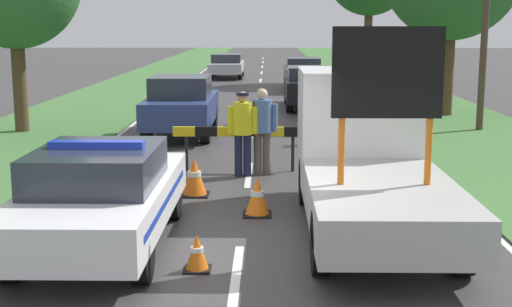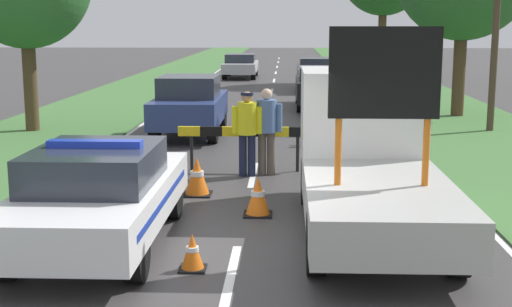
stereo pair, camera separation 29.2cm
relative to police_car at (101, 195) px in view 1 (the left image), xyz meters
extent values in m
plane|color=#3D3A3A|center=(1.95, -0.15, -0.75)|extent=(160.00, 160.00, 0.00)
cube|color=silver|center=(1.95, -1.23, -0.74)|extent=(0.12, 2.47, 0.01)
cube|color=silver|center=(1.95, 4.87, -0.74)|extent=(0.12, 2.47, 0.01)
cube|color=silver|center=(1.95, 10.98, -0.74)|extent=(0.12, 2.47, 0.01)
cube|color=silver|center=(1.95, 17.09, -0.74)|extent=(0.12, 2.47, 0.01)
cube|color=silver|center=(1.95, 23.19, -0.74)|extent=(0.12, 2.47, 0.01)
cube|color=silver|center=(1.95, 29.30, -0.74)|extent=(0.12, 2.47, 0.01)
cube|color=silver|center=(1.95, 35.41, -0.74)|extent=(0.12, 2.47, 0.01)
cube|color=silver|center=(1.95, 41.51, -0.74)|extent=(0.12, 2.47, 0.01)
cube|color=silver|center=(1.95, 47.62, -0.74)|extent=(0.12, 2.47, 0.01)
cube|color=silver|center=(1.95, 53.73, -0.74)|extent=(0.12, 2.47, 0.01)
cube|color=silver|center=(-1.85, 20.86, -0.74)|extent=(0.10, 71.09, 0.01)
cube|color=silver|center=(5.76, 20.86, -0.74)|extent=(0.10, 71.09, 0.01)
cube|color=#427038|center=(-4.23, 19.85, -0.73)|extent=(4.55, 120.00, 0.03)
cube|color=#427038|center=(8.13, 19.85, -0.73)|extent=(4.55, 120.00, 0.03)
cube|color=white|center=(0.00, 0.02, -0.11)|extent=(1.85, 4.65, 0.58)
cube|color=#282D38|center=(0.00, -0.12, 0.43)|extent=(1.63, 2.14, 0.51)
cylinder|color=black|center=(-0.81, 1.46, -0.40)|extent=(0.24, 0.70, 0.70)
cylinder|color=black|center=(0.81, 1.46, -0.40)|extent=(0.24, 0.70, 0.70)
cylinder|color=black|center=(-0.81, -1.42, -0.40)|extent=(0.24, 0.70, 0.70)
cylinder|color=black|center=(0.81, -1.42, -0.40)|extent=(0.24, 0.70, 0.70)
cube|color=#1E38C6|center=(0.00, -0.12, 0.74)|extent=(1.30, 0.24, 0.10)
cube|color=#193399|center=(0.00, 0.02, -0.08)|extent=(1.86, 3.81, 0.10)
cube|color=black|center=(0.00, 2.39, -0.17)|extent=(1.02, 0.08, 0.35)
cube|color=white|center=(3.90, 2.47, 0.63)|extent=(2.00, 2.01, 1.94)
cube|color=#232833|center=(3.90, 3.46, 0.98)|extent=(1.70, 0.04, 0.85)
cube|color=#B2B2AD|center=(3.90, -0.34, -0.05)|extent=(2.00, 3.62, 0.59)
cylinder|color=#D16619|center=(3.33, -0.34, 0.70)|extent=(0.09, 0.09, 0.90)
cylinder|color=#D16619|center=(4.48, -0.34, 0.70)|extent=(0.09, 0.09, 0.90)
cube|color=black|center=(3.90, -0.34, 1.74)|extent=(1.45, 0.12, 1.19)
cylinder|color=black|center=(3.02, 2.47, -0.34)|extent=(0.24, 0.81, 0.81)
cylinder|color=black|center=(4.79, 2.47, -0.34)|extent=(0.24, 0.81, 0.81)
cylinder|color=black|center=(3.02, -1.07, -0.34)|extent=(0.24, 0.81, 0.81)
cylinder|color=black|center=(4.79, -1.07, -0.34)|extent=(0.24, 0.81, 0.81)
cylinder|color=black|center=(0.62, 5.23, -0.37)|extent=(0.07, 0.07, 0.75)
cylinder|color=black|center=(2.88, 5.23, -0.37)|extent=(0.07, 0.07, 0.75)
cube|color=yellow|center=(0.57, 5.23, 0.11)|extent=(0.47, 0.08, 0.20)
cube|color=black|center=(1.04, 5.23, 0.11)|extent=(0.47, 0.08, 0.20)
cube|color=yellow|center=(1.51, 5.23, 0.11)|extent=(0.47, 0.08, 0.20)
cube|color=black|center=(1.98, 5.23, 0.11)|extent=(0.47, 0.08, 0.20)
cube|color=yellow|center=(2.46, 5.23, 0.11)|extent=(0.47, 0.08, 0.20)
cube|color=black|center=(2.93, 5.23, 0.11)|extent=(0.47, 0.08, 0.20)
cylinder|color=#191E38|center=(1.74, 4.73, -0.31)|extent=(0.16, 0.16, 0.87)
cylinder|color=#191E38|center=(1.92, 4.73, -0.31)|extent=(0.16, 0.16, 0.87)
cylinder|color=yellow|center=(1.83, 4.73, 0.45)|extent=(0.40, 0.40, 0.66)
cylinder|color=yellow|center=(1.58, 4.73, 0.42)|extent=(0.13, 0.13, 0.56)
cylinder|color=yellow|center=(2.08, 4.73, 0.42)|extent=(0.13, 0.13, 0.56)
sphere|color=#A57A5B|center=(1.83, 4.73, 0.89)|extent=(0.23, 0.23, 0.23)
cylinder|color=#141933|center=(1.83, 4.73, 0.96)|extent=(0.26, 0.26, 0.06)
cylinder|color=brown|center=(2.14, 4.88, -0.30)|extent=(0.17, 0.17, 0.90)
cylinder|color=brown|center=(2.32, 4.88, -0.30)|extent=(0.17, 0.17, 0.90)
cylinder|color=#4C6B9E|center=(2.23, 4.88, 0.48)|extent=(0.41, 0.41, 0.67)
cylinder|color=#4C6B9E|center=(1.97, 4.88, 0.45)|extent=(0.13, 0.13, 0.57)
cylinder|color=#4C6B9E|center=(2.48, 4.88, 0.45)|extent=(0.13, 0.13, 0.57)
sphere|color=beige|center=(2.23, 4.88, 0.94)|extent=(0.23, 0.23, 0.23)
cube|color=black|center=(1.44, -0.98, -0.73)|extent=(0.34, 0.34, 0.03)
cone|color=orange|center=(1.44, -0.98, -0.49)|extent=(0.29, 0.29, 0.45)
cylinder|color=white|center=(1.44, -0.98, -0.47)|extent=(0.17, 0.17, 0.06)
cube|color=black|center=(-1.05, 3.21, -0.73)|extent=(0.35, 0.35, 0.03)
cone|color=orange|center=(-1.05, 3.21, -0.49)|extent=(0.30, 0.30, 0.46)
cylinder|color=white|center=(-1.05, 3.21, -0.47)|extent=(0.17, 0.17, 0.06)
cube|color=black|center=(1.00, 3.04, -0.73)|extent=(0.52, 0.52, 0.03)
cone|color=orange|center=(1.00, 3.04, -0.38)|extent=(0.44, 0.44, 0.68)
cylinder|color=white|center=(1.00, 3.04, -0.34)|extent=(0.25, 0.25, 0.10)
cube|color=black|center=(2.18, 1.69, -0.73)|extent=(0.47, 0.47, 0.03)
cone|color=orange|center=(2.18, 1.69, -0.41)|extent=(0.40, 0.40, 0.62)
cylinder|color=white|center=(2.18, 1.69, -0.38)|extent=(0.23, 0.23, 0.09)
cube|color=black|center=(4.65, 4.94, -0.73)|extent=(0.49, 0.49, 0.03)
cone|color=orange|center=(4.65, 4.94, -0.39)|extent=(0.42, 0.42, 0.65)
cylinder|color=white|center=(4.65, 4.94, -0.36)|extent=(0.24, 0.24, 0.09)
cube|color=navy|center=(-0.06, 10.05, 0.00)|extent=(1.78, 4.15, 0.71)
cube|color=#282D38|center=(-0.06, 9.93, 0.64)|extent=(1.57, 1.91, 0.58)
cylinder|color=black|center=(-0.83, 11.34, -0.36)|extent=(0.24, 0.78, 0.78)
cylinder|color=black|center=(0.71, 11.34, -0.36)|extent=(0.24, 0.78, 0.78)
cylinder|color=black|center=(-0.83, 8.77, -0.36)|extent=(0.24, 0.78, 0.78)
cylinder|color=black|center=(0.71, 8.77, -0.36)|extent=(0.24, 0.78, 0.78)
cube|color=black|center=(3.85, 16.76, -0.04)|extent=(1.71, 4.43, 0.75)
cube|color=#282D38|center=(3.85, 16.63, 0.56)|extent=(1.50, 2.04, 0.45)
cylinder|color=black|center=(3.12, 18.14, -0.41)|extent=(0.24, 0.67, 0.67)
cylinder|color=black|center=(4.59, 18.14, -0.41)|extent=(0.24, 0.67, 0.67)
cylinder|color=black|center=(3.12, 15.39, -0.41)|extent=(0.24, 0.67, 0.67)
cylinder|color=black|center=(4.59, 15.39, -0.41)|extent=(0.24, 0.67, 0.67)
cube|color=slate|center=(3.99, 23.80, -0.03)|extent=(1.70, 4.48, 0.74)
cube|color=#282D38|center=(3.99, 23.67, 0.56)|extent=(1.50, 2.06, 0.42)
cylinder|color=black|center=(3.26, 25.19, -0.39)|extent=(0.24, 0.71, 0.71)
cylinder|color=black|center=(4.73, 25.19, -0.39)|extent=(0.24, 0.71, 0.71)
cylinder|color=black|center=(3.26, 22.42, -0.39)|extent=(0.24, 0.71, 0.71)
cylinder|color=black|center=(4.73, 22.42, -0.39)|extent=(0.24, 0.71, 0.71)
cube|color=#B2B2B7|center=(0.00, 31.24, -0.14)|extent=(1.85, 4.65, 0.55)
cube|color=#282D38|center=(0.00, 31.10, 0.38)|extent=(1.63, 2.14, 0.48)
cylinder|color=black|center=(-0.81, 32.68, -0.41)|extent=(0.24, 0.67, 0.67)
cylinder|color=black|center=(0.80, 32.68, -0.41)|extent=(0.24, 0.67, 0.67)
cylinder|color=black|center=(-0.81, 29.80, -0.41)|extent=(0.24, 0.67, 0.67)
cylinder|color=black|center=(0.80, 29.80, -0.41)|extent=(0.24, 0.67, 0.67)
cylinder|color=#4C3823|center=(8.41, 14.54, 0.87)|extent=(0.42, 0.42, 3.23)
cylinder|color=#4C3823|center=(7.54, 27.82, 1.33)|extent=(0.42, 0.42, 4.15)
cylinder|color=#4C3823|center=(-4.77, 10.63, 0.73)|extent=(0.39, 0.39, 2.95)
cylinder|color=#473828|center=(8.57, 11.14, 2.57)|extent=(0.20, 0.20, 6.64)
camera|label=1|loc=(2.34, -9.69, 2.39)|focal=50.00mm
camera|label=2|loc=(2.63, -9.68, 2.39)|focal=50.00mm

